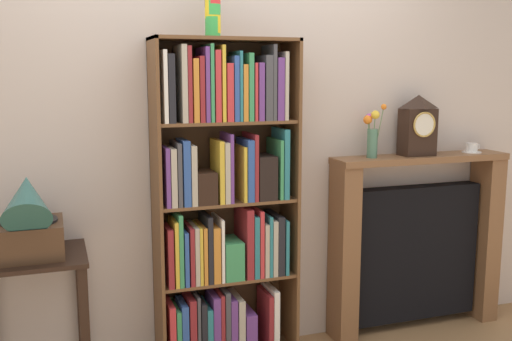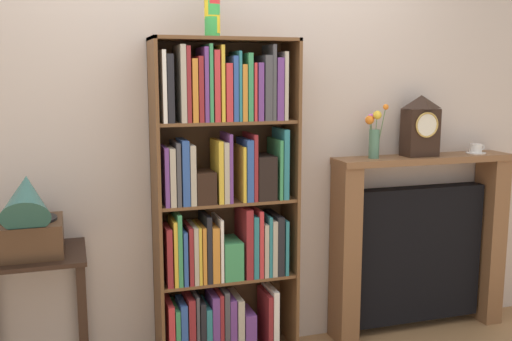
{
  "view_description": "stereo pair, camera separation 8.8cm",
  "coord_description": "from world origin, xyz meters",
  "views": [
    {
      "loc": [
        -0.88,
        -2.95,
        1.64
      ],
      "look_at": [
        0.18,
        0.11,
        1.1
      ],
      "focal_mm": 41.18,
      "sensor_mm": 36.0,
      "label": 1
    },
    {
      "loc": [
        -0.8,
        -2.97,
        1.64
      ],
      "look_at": [
        0.18,
        0.11,
        1.1
      ],
      "focal_mm": 41.18,
      "sensor_mm": 36.0,
      "label": 2
    }
  ],
  "objects": [
    {
      "name": "wall_back",
      "position": [
        0.13,
        0.3,
        1.31
      ],
      "size": [
        4.94,
        0.08,
        2.63
      ],
      "primitive_type": "cube",
      "color": "beige",
      "rests_on": "ground"
    },
    {
      "name": "side_table_left",
      "position": [
        -1.02,
        0.03,
        0.55
      ],
      "size": [
        0.52,
        0.46,
        0.76
      ],
      "color": "black",
      "rests_on": "ground"
    },
    {
      "name": "flower_vase",
      "position": [
        0.93,
        0.15,
        1.28
      ],
      "size": [
        0.12,
        0.1,
        0.32
      ],
      "color": "#4C7A60",
      "rests_on": "fireplace_mantel"
    },
    {
      "name": "gramophone",
      "position": [
        -1.02,
        -0.01,
        0.94
      ],
      "size": [
        0.31,
        0.44,
        0.48
      ],
      "color": "#472D1C",
      "rests_on": "side_table_left"
    },
    {
      "name": "cup_stack",
      "position": [
        -0.07,
        0.07,
        1.98
      ],
      "size": [
        0.08,
        0.08,
        0.3
      ],
      "color": "green",
      "rests_on": "bookshelf"
    },
    {
      "name": "teacup_with_saucer",
      "position": [
        1.66,
        0.14,
        1.16
      ],
      "size": [
        0.13,
        0.12,
        0.06
      ],
      "color": "white",
      "rests_on": "fireplace_mantel"
    },
    {
      "name": "bookshelf",
      "position": [
        -0.02,
        0.1,
        0.87
      ],
      "size": [
        0.78,
        0.29,
        1.83
      ],
      "color": "brown",
      "rests_on": "ground"
    },
    {
      "name": "mantel_clock",
      "position": [
        1.24,
        0.14,
        1.32
      ],
      "size": [
        0.21,
        0.14,
        0.37
      ],
      "color": "black",
      "rests_on": "fireplace_mantel"
    },
    {
      "name": "fireplace_mantel",
      "position": [
        1.28,
        0.16,
        0.56
      ],
      "size": [
        1.17,
        0.23,
        1.14
      ],
      "color": "brown",
      "rests_on": "ground"
    }
  ]
}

